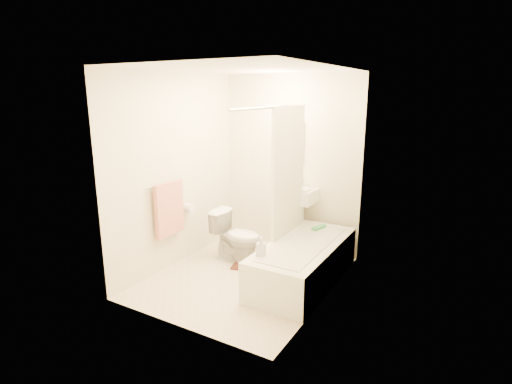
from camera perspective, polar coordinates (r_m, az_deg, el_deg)
The scene contains 17 objects.
floor at distance 4.90m, azimuth -1.50°, elevation -12.04°, with size 2.40×2.40×0.00m, color beige.
ceiling at distance 4.41m, azimuth -1.70°, elevation 17.23°, with size 2.40×2.40×0.00m, color white.
wall_back at distance 5.54m, azimuth 4.94°, elevation 4.07°, with size 2.00×0.02×2.40m, color beige.
wall_left at distance 5.09m, azimuth -11.24°, elevation 2.96°, with size 0.02×2.40×2.40m, color beige.
wall_right at distance 4.08m, azimuth 10.45°, elevation 0.28°, with size 0.02×2.40×2.40m, color beige.
mirror at distance 5.48m, azimuth 4.92°, elevation 7.13°, with size 0.40×0.03×0.55m, color white.
curtain_rod at distance 4.34m, azimuth 2.49°, elevation 11.99°, with size 0.03×0.03×1.70m, color silver.
shower_curtain at distance 4.79m, azimuth 4.61°, elevation 2.75°, with size 0.04×0.80×1.55m, color silver.
towel_bar at distance 4.90m, azimuth -12.74°, elevation 1.27°, with size 0.02×0.02×0.60m, color silver.
towel at distance 4.96m, azimuth -12.29°, elevation -2.37°, with size 0.06×0.45×0.66m, color #CC7266.
toilet_paper at distance 5.25m, azimuth -9.54°, elevation -2.24°, with size 0.12×0.12×0.11m, color white.
toilet at distance 5.23m, azimuth -2.72°, elevation -6.42°, with size 0.38×0.67×0.66m, color white.
sink at distance 5.51m, azimuth 5.93°, elevation -3.61°, with size 0.50×0.40×0.98m, color white, non-canonical shape.
bathtub at distance 4.74m, azimuth 6.77°, elevation -9.98°, with size 0.73×1.66×0.47m, color white, non-canonical shape.
bath_mat at distance 5.21m, azimuth 0.45°, elevation -10.27°, with size 0.63×0.47×0.02m, color #552B1F.
soap_bottle at distance 4.26m, azimuth 0.72°, elevation -7.75°, with size 0.09×0.10×0.21m, color silver.
scrub_brush at distance 5.13m, azimuth 8.98°, elevation -5.09°, with size 0.07×0.22×0.04m, color #40A358.
Camera 1 is at (2.31, -3.74, 2.16)m, focal length 28.00 mm.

